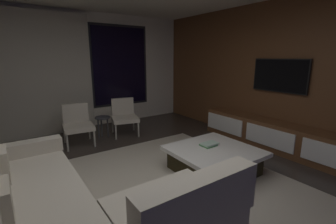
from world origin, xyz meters
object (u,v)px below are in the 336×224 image
object	(u,v)px
sectional_couch	(71,212)
side_stool	(103,121)
book_stack_on_coffee_table	(209,144)
mounted_tv	(280,76)
accent_chair_by_curtain	(77,122)
accent_chair_near_window	(124,115)
media_console	(278,137)
coffee_table	(214,160)

from	to	relation	value
sectional_couch	side_stool	size ratio (longest dim) A/B	5.43
book_stack_on_coffee_table	side_stool	xyz separation A→B (m)	(-0.85, 2.29, -0.01)
mounted_tv	sectional_couch	bearing A→B (deg)	-175.16
sectional_couch	book_stack_on_coffee_table	distance (m)	2.13
accent_chair_by_curtain	mounted_tv	world-z (taller)	mounted_tv
book_stack_on_coffee_table	mounted_tv	bearing A→B (deg)	-0.83
accent_chair_near_window	mounted_tv	xyz separation A→B (m)	(2.06, -2.32, 0.92)
accent_chair_near_window	accent_chair_by_curtain	world-z (taller)	same
media_console	accent_chair_near_window	bearing A→B (deg)	126.65
sectional_couch	coffee_table	size ratio (longest dim) A/B	2.16
sectional_couch	accent_chair_near_window	world-z (taller)	sectional_couch
coffee_table	media_console	distance (m)	1.56
media_console	sectional_couch	bearing A→B (deg)	-178.03
sectional_couch	book_stack_on_coffee_table	size ratio (longest dim) A/B	9.76
coffee_table	mounted_tv	xyz separation A→B (m)	(1.74, 0.12, 1.16)
accent_chair_near_window	book_stack_on_coffee_table	bearing A→B (deg)	-81.32
sectional_couch	book_stack_on_coffee_table	world-z (taller)	sectional_couch
accent_chair_by_curtain	side_stool	size ratio (longest dim) A/B	1.70
sectional_couch	accent_chair_by_curtain	xyz separation A→B (m)	(0.73, 2.58, 0.14)
book_stack_on_coffee_table	media_console	size ratio (longest dim) A/B	0.08
coffee_table	accent_chair_near_window	size ratio (longest dim) A/B	1.49
sectional_couch	mounted_tv	xyz separation A→B (m)	(3.80, 0.32, 1.06)
accent_chair_near_window	media_console	xyz separation A→B (m)	(1.87, -2.52, -0.18)
sectional_couch	coffee_table	world-z (taller)	sectional_couch
coffee_table	book_stack_on_coffee_table	distance (m)	0.25
accent_chair_by_curtain	side_stool	xyz separation A→B (m)	(0.52, 0.05, -0.06)
accent_chair_near_window	media_console	world-z (taller)	accent_chair_near_window
accent_chair_by_curtain	mounted_tv	distance (m)	3.92
sectional_couch	mounted_tv	distance (m)	3.96
book_stack_on_coffee_table	mounted_tv	xyz separation A→B (m)	(1.70, -0.02, 0.97)
side_stool	mounted_tv	bearing A→B (deg)	-42.17
accent_chair_by_curtain	mounted_tv	bearing A→B (deg)	-36.32
coffee_table	side_stool	xyz separation A→B (m)	(-0.81, 2.43, 0.19)
coffee_table	accent_chair_near_window	xyz separation A→B (m)	(-0.31, 2.44, 0.25)
coffee_table	media_console	xyz separation A→B (m)	(1.56, -0.08, 0.06)
book_stack_on_coffee_table	side_stool	world-z (taller)	side_stool
coffee_table	mounted_tv	world-z (taller)	mounted_tv
accent_chair_near_window	media_console	bearing A→B (deg)	-53.35
media_console	book_stack_on_coffee_table	bearing A→B (deg)	171.69
book_stack_on_coffee_table	accent_chair_by_curtain	bearing A→B (deg)	121.50
coffee_table	side_stool	world-z (taller)	side_stool
accent_chair_near_window	accent_chair_by_curtain	distance (m)	1.02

